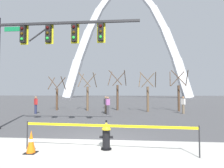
{
  "coord_description": "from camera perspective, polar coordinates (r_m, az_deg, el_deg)",
  "views": [
    {
      "loc": [
        1.29,
        -7.58,
        1.93
      ],
      "look_at": [
        0.15,
        5.0,
        2.5
      ],
      "focal_mm": 31.12,
      "sensor_mm": 36.0,
      "label": 1
    }
  ],
  "objects": [
    {
      "name": "pedestrian_near_trees",
      "position": [
        18.2,
        -1.86,
        -6.09
      ],
      "size": [
        0.38,
        0.38,
        1.59
      ],
      "color": "brown",
      "rests_on": "ground"
    },
    {
      "name": "pedestrian_walking_right",
      "position": [
        19.24,
        -21.5,
        -5.72
      ],
      "size": [
        0.39,
        0.37,
        1.59
      ],
      "color": "#232847",
      "rests_on": "ground"
    },
    {
      "name": "tree_far_left",
      "position": [
        22.34,
        -15.85,
        -3.22
      ],
      "size": [
        1.72,
        1.73,
        3.7
      ],
      "color": "#473323",
      "rests_on": "ground"
    },
    {
      "name": "tree_left_mid",
      "position": [
        21.12,
        -7.2,
        -2.88
      ],
      "size": [
        1.88,
        1.89,
        4.08
      ],
      "color": "brown",
      "rests_on": "ground"
    },
    {
      "name": "fire_hydrant",
      "position": [
        6.84,
        -1.69,
        -14.94
      ],
      "size": [
        0.46,
        0.48,
        0.99
      ],
      "color": "black",
      "rests_on": "ground"
    },
    {
      "name": "traffic_signal_gantry",
      "position": [
        11.11,
        -20.23,
        10.44
      ],
      "size": [
        7.82,
        0.44,
        6.0
      ],
      "color": "#232326",
      "rests_on": "ground"
    },
    {
      "name": "traffic_cone_by_hydrant",
      "position": [
        6.96,
        -22.68,
        -15.44
      ],
      "size": [
        0.36,
        0.36,
        0.73
      ],
      "color": "black",
      "rests_on": "ground"
    },
    {
      "name": "tree_right_mid",
      "position": [
        21.39,
        18.98,
        -2.57
      ],
      "size": [
        1.95,
        1.96,
        4.24
      ],
      "color": "#473323",
      "rests_on": "ground"
    },
    {
      "name": "ground_plane",
      "position": [
        7.93,
        -4.52,
        -16.67
      ],
      "size": [
        240.0,
        240.0,
        0.0
      ],
      "primitive_type": "plane",
      "color": "#474749"
    },
    {
      "name": "monument_arch",
      "position": [
        76.85,
        4.15,
        10.61
      ],
      "size": [
        49.57,
        3.18,
        44.58
      ],
      "color": "silver",
      "rests_on": "ground"
    },
    {
      "name": "caution_tape_barrier",
      "position": [
        6.4,
        -1.44,
        -14.02
      ],
      "size": [
        5.6,
        0.44,
        0.95
      ],
      "color": "#232326",
      "rests_on": "ground"
    },
    {
      "name": "pedestrian_standing_center",
      "position": [
        19.21,
        20.21,
        -5.74
      ],
      "size": [
        0.38,
        0.39,
        1.59
      ],
      "color": "brown",
      "rests_on": "ground"
    },
    {
      "name": "tree_center_right",
      "position": [
        20.19,
        10.44,
        -2.94
      ],
      "size": [
        1.86,
        1.87,
        4.02
      ],
      "color": "brown",
      "rests_on": "ground"
    },
    {
      "name": "pedestrian_walking_left",
      "position": [
        17.19,
        -1.25,
        -6.29
      ],
      "size": [
        0.39,
        0.35,
        1.59
      ],
      "color": "#38383D",
      "rests_on": "ground"
    },
    {
      "name": "tree_center_left",
      "position": [
        21.58,
        1.61,
        -2.52
      ],
      "size": [
        2.02,
        2.03,
        4.39
      ],
      "color": "#473323",
      "rests_on": "ground"
    }
  ]
}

